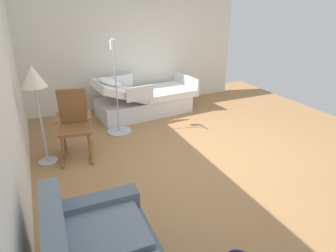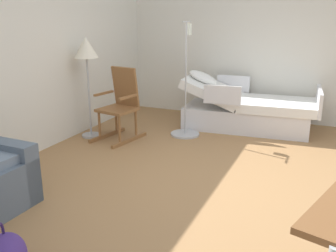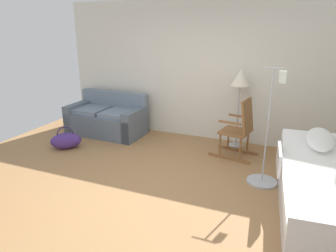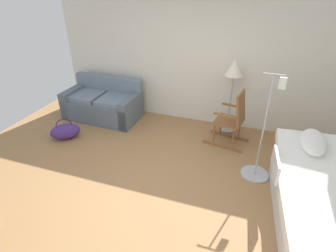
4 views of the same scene
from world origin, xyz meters
name	(u,v)px [view 2 (image 2 of 4)]	position (x,y,z in m)	size (l,w,h in m)	color
ground_plane	(208,181)	(0.00, 0.00, 0.00)	(7.09, 7.09, 0.00)	#9E7247
back_wall	(27,50)	(0.00, 2.42, 1.35)	(5.88, 0.10, 2.70)	silver
side_wall	(263,41)	(2.89, 0.00, 1.35)	(0.10, 4.95, 2.70)	silver
hospital_bed	(246,110)	(2.17, 0.07, 0.30)	(1.14, 2.18, 0.94)	silver
rocking_chair	(120,105)	(0.93, 1.66, 0.50)	(0.83, 0.60, 1.05)	brown
floor_lamp	(86,54)	(0.81, 2.12, 1.23)	(0.34, 0.34, 1.48)	#B2B5BA
iv_pole	(185,119)	(1.45, 0.83, 0.25)	(0.44, 0.44, 1.69)	#B2B5BA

